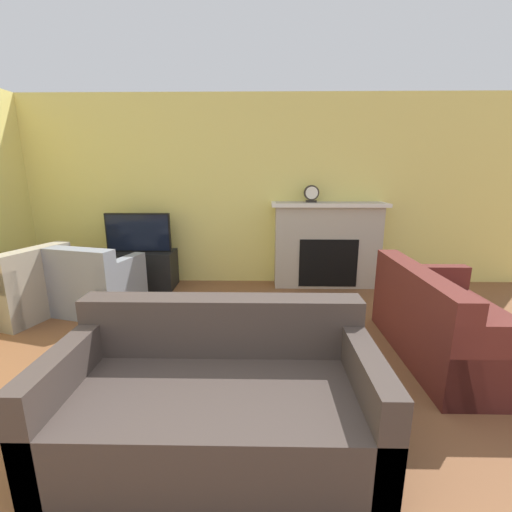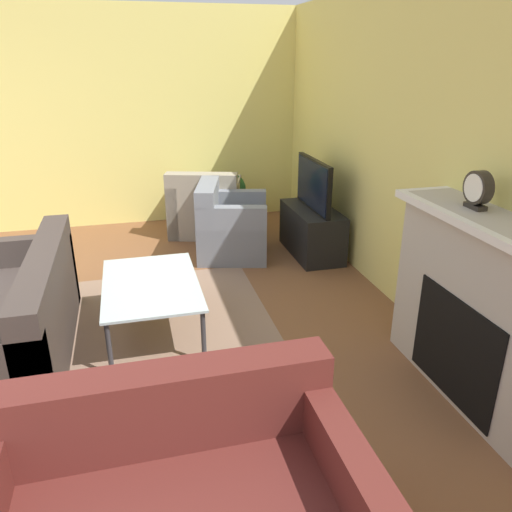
{
  "view_description": "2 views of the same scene",
  "coord_description": "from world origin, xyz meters",
  "px_view_note": "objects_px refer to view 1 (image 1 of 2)",
  "views": [
    {
      "loc": [
        0.47,
        -0.83,
        1.63
      ],
      "look_at": [
        0.4,
        2.91,
        0.72
      ],
      "focal_mm": 24.0,
      "sensor_mm": 36.0,
      "label": 1
    },
    {
      "loc": [
        3.71,
        1.96,
        2.1
      ],
      "look_at": [
        0.44,
        2.81,
        0.74
      ],
      "focal_mm": 35.0,
      "sensor_mm": 36.0,
      "label": 2
    }
  ],
  "objects_px": {
    "tv": "(138,233)",
    "potted_plant": "(24,270)",
    "coffee_table": "(216,311)",
    "couch_sectional": "(218,397)",
    "couch_loveseat": "(449,327)",
    "armchair_accent": "(98,287)",
    "armchair_by_window": "(22,291)",
    "mantel_clock": "(311,193)"
  },
  "relations": [
    {
      "from": "tv",
      "to": "coffee_table",
      "type": "relative_size",
      "value": 0.8
    },
    {
      "from": "tv",
      "to": "mantel_clock",
      "type": "height_order",
      "value": "mantel_clock"
    },
    {
      "from": "couch_loveseat",
      "to": "couch_sectional",
      "type": "bearing_deg",
      "value": 117.63
    },
    {
      "from": "armchair_accent",
      "to": "potted_plant",
      "type": "height_order",
      "value": "armchair_accent"
    },
    {
      "from": "armchair_accent",
      "to": "mantel_clock",
      "type": "bearing_deg",
      "value": -144.07
    },
    {
      "from": "armchair_by_window",
      "to": "armchair_accent",
      "type": "relative_size",
      "value": 1.07
    },
    {
      "from": "couch_sectional",
      "to": "mantel_clock",
      "type": "xyz_separation_m",
      "value": [
        0.96,
        3.03,
        1.06
      ]
    },
    {
      "from": "armchair_by_window",
      "to": "couch_sectional",
      "type": "bearing_deg",
      "value": 70.32
    },
    {
      "from": "potted_plant",
      "to": "coffee_table",
      "type": "bearing_deg",
      "value": -24.54
    },
    {
      "from": "armchair_by_window",
      "to": "mantel_clock",
      "type": "relative_size",
      "value": 4.37
    },
    {
      "from": "couch_loveseat",
      "to": "mantel_clock",
      "type": "distance_m",
      "value": 2.48
    },
    {
      "from": "armchair_accent",
      "to": "coffee_table",
      "type": "relative_size",
      "value": 0.85
    },
    {
      "from": "couch_sectional",
      "to": "couch_loveseat",
      "type": "relative_size",
      "value": 1.2
    },
    {
      "from": "tv",
      "to": "couch_sectional",
      "type": "relative_size",
      "value": 0.49
    },
    {
      "from": "tv",
      "to": "potted_plant",
      "type": "distance_m",
      "value": 1.44
    },
    {
      "from": "tv",
      "to": "armchair_by_window",
      "type": "bearing_deg",
      "value": -134.45
    },
    {
      "from": "mantel_clock",
      "to": "armchair_by_window",
      "type": "bearing_deg",
      "value": -161.22
    },
    {
      "from": "couch_sectional",
      "to": "coffee_table",
      "type": "height_order",
      "value": "couch_sectional"
    },
    {
      "from": "potted_plant",
      "to": "mantel_clock",
      "type": "height_order",
      "value": "mantel_clock"
    },
    {
      "from": "potted_plant",
      "to": "couch_sectional",
      "type": "bearing_deg",
      "value": -39.4
    },
    {
      "from": "couch_loveseat",
      "to": "potted_plant",
      "type": "bearing_deg",
      "value": 75.55
    },
    {
      "from": "tv",
      "to": "mantel_clock",
      "type": "xyz_separation_m",
      "value": [
        2.44,
        0.13,
        0.54
      ]
    },
    {
      "from": "potted_plant",
      "to": "mantel_clock",
      "type": "relative_size",
      "value": 2.95
    },
    {
      "from": "armchair_accent",
      "to": "mantel_clock",
      "type": "relative_size",
      "value": 4.07
    },
    {
      "from": "couch_loveseat",
      "to": "armchair_accent",
      "type": "bearing_deg",
      "value": 74.92
    },
    {
      "from": "tv",
      "to": "couch_sectional",
      "type": "bearing_deg",
      "value": -62.99
    },
    {
      "from": "coffee_table",
      "to": "couch_sectional",
      "type": "bearing_deg",
      "value": -82.16
    },
    {
      "from": "coffee_table",
      "to": "potted_plant",
      "type": "bearing_deg",
      "value": 155.46
    },
    {
      "from": "coffee_table",
      "to": "couch_loveseat",
      "type": "bearing_deg",
      "value": -0.85
    },
    {
      "from": "tv",
      "to": "potted_plant",
      "type": "xyz_separation_m",
      "value": [
        -1.22,
        -0.68,
        -0.36
      ]
    },
    {
      "from": "couch_sectional",
      "to": "coffee_table",
      "type": "bearing_deg",
      "value": 97.84
    },
    {
      "from": "armchair_by_window",
      "to": "armchair_accent",
      "type": "xyz_separation_m",
      "value": [
        0.82,
        0.14,
        0.0
      ]
    },
    {
      "from": "couch_loveseat",
      "to": "potted_plant",
      "type": "height_order",
      "value": "couch_loveseat"
    },
    {
      "from": "potted_plant",
      "to": "tv",
      "type": "bearing_deg",
      "value": 29.13
    },
    {
      "from": "couch_loveseat",
      "to": "mantel_clock",
      "type": "bearing_deg",
      "value": 26.24
    },
    {
      "from": "couch_loveseat",
      "to": "armchair_accent",
      "type": "relative_size",
      "value": 1.61
    },
    {
      "from": "coffee_table",
      "to": "mantel_clock",
      "type": "bearing_deg",
      "value": 60.92
    },
    {
      "from": "couch_sectional",
      "to": "potted_plant",
      "type": "distance_m",
      "value": 3.5
    },
    {
      "from": "tv",
      "to": "mantel_clock",
      "type": "relative_size",
      "value": 3.82
    },
    {
      "from": "couch_loveseat",
      "to": "armchair_accent",
      "type": "height_order",
      "value": "same"
    },
    {
      "from": "armchair_by_window",
      "to": "coffee_table",
      "type": "relative_size",
      "value": 0.91
    },
    {
      "from": "armchair_by_window",
      "to": "coffee_table",
      "type": "bearing_deg",
      "value": 88.04
    }
  ]
}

